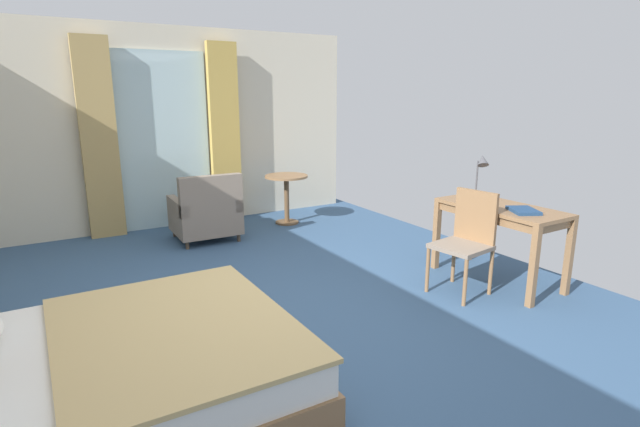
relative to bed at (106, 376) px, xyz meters
The scene contains 12 objects.
ground 1.58m from the bed, 20.74° to the left, with size 5.88×7.67×0.10m, color #38567A.
wall_back 4.52m from the bed, 70.56° to the left, with size 5.48×0.12×2.71m, color beige.
balcony_glass_door 4.39m from the bed, 70.99° to the left, with size 1.22×0.02×2.38m, color silver.
curtain_panel_left 4.12m from the bed, 81.85° to the left, with size 0.43×0.10×2.52m, color tan.
curtain_panel_right 4.64m from the bed, 60.61° to the left, with size 0.42×0.10×2.52m, color tan.
bed is the anchor object (origin of this frame).
writing_desk 3.71m from the bed, ahead, with size 0.60×1.24×0.77m.
desk_chair 3.21m from the bed, ahead, with size 0.51×0.51×0.96m.
desk_lamp 3.76m from the bed, ahead, with size 0.26×0.30×0.51m.
closed_book 3.67m from the bed, ahead, with size 0.22×0.30×0.03m, color navy.
armchair_by_window 3.51m from the bed, 62.43° to the left, with size 0.79×0.77×0.87m.
round_cafe_table 4.42m from the bed, 49.13° to the left, with size 0.61×0.61×0.70m.
Camera 1 is at (-1.70, -3.39, 1.85)m, focal length 27.64 mm.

